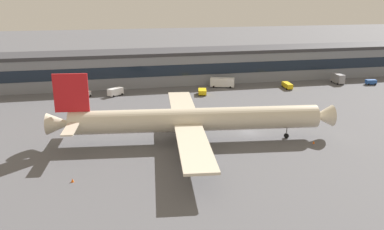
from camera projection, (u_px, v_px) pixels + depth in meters
ground_plane at (249, 133)px, 97.93m from camera, size 600.00×600.00×0.00m
terminal_building at (193, 65)px, 152.90m from camera, size 190.90×16.24×11.98m
airliner at (192, 120)px, 90.78m from camera, size 64.02×55.33×16.00m
follow_me_car at (85, 94)px, 130.44m from camera, size 4.21×4.63×1.85m
fuel_truck at (222, 82)px, 144.26m from camera, size 8.85×5.57×3.35m
baggage_tug at (371, 82)px, 148.44m from camera, size 3.84×2.52×1.85m
belt_loader at (287, 85)px, 142.69m from camera, size 2.63×6.57×1.95m
stair_truck at (338, 78)px, 150.41m from camera, size 2.51×6.02×3.55m
pushback_tractor at (202, 91)px, 134.20m from camera, size 3.61×5.26×1.75m
crew_van at (115, 92)px, 132.26m from camera, size 5.42×5.00×2.55m
traffic_cone_0 at (72, 180)px, 72.30m from camera, size 0.54×0.54×0.67m
traffic_cone_1 at (314, 142)px, 90.79m from camera, size 0.49×0.49×0.61m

